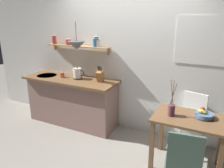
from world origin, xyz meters
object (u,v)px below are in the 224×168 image
(dining_chair_near, at_px, (183,167))
(coffee_mug_by_sink, at_px, (62,75))
(knife_block, at_px, (100,76))
(pendant_lamp, at_px, (77,46))
(dining_chair_far, at_px, (191,119))
(electric_kettle, at_px, (78,74))
(twig_vase, at_px, (171,110))
(fruit_bowl, at_px, (204,114))
(dining_table, at_px, (189,127))

(dining_chair_near, distance_m, coffee_mug_by_sink, 2.70)
(knife_block, bearing_deg, pendant_lamp, -152.23)
(coffee_mug_by_sink, bearing_deg, knife_block, 4.60)
(knife_block, bearing_deg, dining_chair_far, 1.97)
(dining_chair_far, height_order, knife_block, knife_block)
(coffee_mug_by_sink, bearing_deg, electric_kettle, 10.04)
(electric_kettle, bearing_deg, twig_vase, -14.43)
(dining_chair_far, distance_m, fruit_bowl, 0.53)
(dining_table, distance_m, knife_block, 1.69)
(dining_chair_far, bearing_deg, coffee_mug_by_sink, -177.15)
(twig_vase, relative_size, electric_kettle, 1.93)
(dining_table, bearing_deg, fruit_bowl, 27.99)
(knife_block, distance_m, pendant_lamp, 0.66)
(dining_chair_far, xyz_separation_m, fruit_bowl, (0.18, -0.40, 0.30))
(dining_chair_far, bearing_deg, pendant_lamp, -172.98)
(twig_vase, xyz_separation_m, knife_block, (-1.35, 0.48, 0.18))
(dining_chair_far, bearing_deg, twig_vase, -112.14)
(fruit_bowl, bearing_deg, dining_table, -152.01)
(dining_chair_far, relative_size, knife_block, 3.20)
(coffee_mug_by_sink, bearing_deg, pendant_lamp, -14.70)
(dining_chair_near, height_order, coffee_mug_by_sink, coffee_mug_by_sink)
(dining_chair_far, xyz_separation_m, electric_kettle, (-2.03, -0.06, 0.51))
(twig_vase, relative_size, knife_block, 1.74)
(dining_chair_far, bearing_deg, electric_kettle, -178.28)
(dining_chair_far, xyz_separation_m, coffee_mug_by_sink, (-2.35, -0.12, 0.45))
(dining_chair_near, bearing_deg, pendant_lamp, 153.72)
(electric_kettle, bearing_deg, fruit_bowl, -8.64)
(dining_chair_far, relative_size, coffee_mug_by_sink, 7.66)
(dining_table, relative_size, twig_vase, 1.88)
(twig_vase, bearing_deg, knife_block, 160.54)
(dining_chair_near, height_order, twig_vase, twig_vase)
(electric_kettle, xyz_separation_m, knife_block, (0.47, 0.01, 0.01))
(dining_chair_near, relative_size, dining_chair_far, 1.06)
(dining_chair_near, xyz_separation_m, coffee_mug_by_sink, (-2.43, 1.09, 0.44))
(fruit_bowl, distance_m, knife_block, 1.79)
(knife_block, bearing_deg, coffee_mug_by_sink, -175.40)
(dining_table, distance_m, electric_kettle, 2.14)
(dining_chair_near, bearing_deg, knife_block, 144.71)
(dining_table, xyz_separation_m, coffee_mug_by_sink, (-2.38, 0.36, 0.35))
(dining_chair_near, bearing_deg, dining_chair_far, 93.54)
(pendant_lamp, bearing_deg, dining_chair_far, 7.02)
(pendant_lamp, bearing_deg, knife_block, 27.77)
(electric_kettle, relative_size, coffee_mug_by_sink, 2.15)
(dining_table, relative_size, dining_chair_near, 0.96)
(dining_chair_near, xyz_separation_m, knife_block, (-1.64, 1.16, 0.50))
(dining_chair_near, xyz_separation_m, pendant_lamp, (-1.98, 0.98, 1.03))
(electric_kettle, relative_size, pendant_lamp, 0.56)
(twig_vase, distance_m, electric_kettle, 1.89)
(electric_kettle, relative_size, knife_block, 0.90)
(dining_table, height_order, twig_vase, twig_vase)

